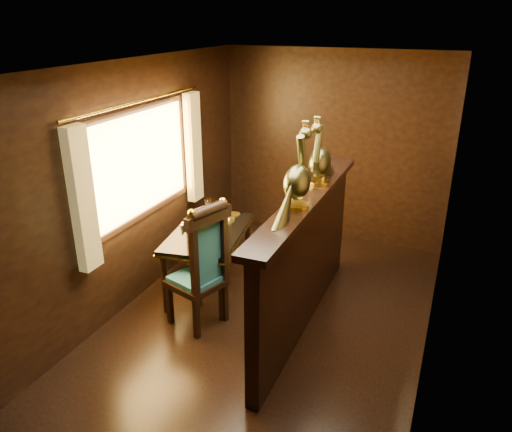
# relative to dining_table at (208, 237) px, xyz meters

# --- Properties ---
(ground) EXTENTS (5.00, 5.00, 0.00)m
(ground) POSITION_rel_dining_table_xyz_m (0.84, -0.52, -0.65)
(ground) COLOR black
(ground) RESTS_ON ground
(room_shell) EXTENTS (3.04, 5.04, 2.52)m
(room_shell) POSITION_rel_dining_table_xyz_m (0.75, -0.51, 0.93)
(room_shell) COLOR black
(room_shell) RESTS_ON ground
(partition) EXTENTS (0.26, 2.70, 1.36)m
(partition) POSITION_rel_dining_table_xyz_m (1.16, -0.22, 0.06)
(partition) COLOR black
(partition) RESTS_ON ground
(dining_table) EXTENTS (0.93, 1.32, 0.92)m
(dining_table) POSITION_rel_dining_table_xyz_m (0.00, 0.00, 0.00)
(dining_table) COLOR black
(dining_table) RESTS_ON ground
(chair_left) EXTENTS (0.60, 0.62, 1.33)m
(chair_left) POSITION_rel_dining_table_xyz_m (0.30, -0.65, 0.04)
(chair_left) COLOR black
(chair_left) RESTS_ON ground
(chair_right) EXTENTS (0.47, 0.49, 1.19)m
(chair_right) POSITION_rel_dining_table_xyz_m (0.87, 0.29, -0.03)
(chair_right) COLOR black
(chair_right) RESTS_ON ground
(peacock_left) EXTENTS (0.23, 0.60, 0.72)m
(peacock_left) POSITION_rel_dining_table_xyz_m (1.16, -0.55, 1.07)
(peacock_left) COLOR #194D31
(peacock_left) RESTS_ON partition
(peacock_right) EXTENTS (0.22, 0.58, 0.69)m
(peacock_right) POSITION_rel_dining_table_xyz_m (1.16, 0.14, 1.05)
(peacock_right) COLOR #194D31
(peacock_right) RESTS_ON partition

